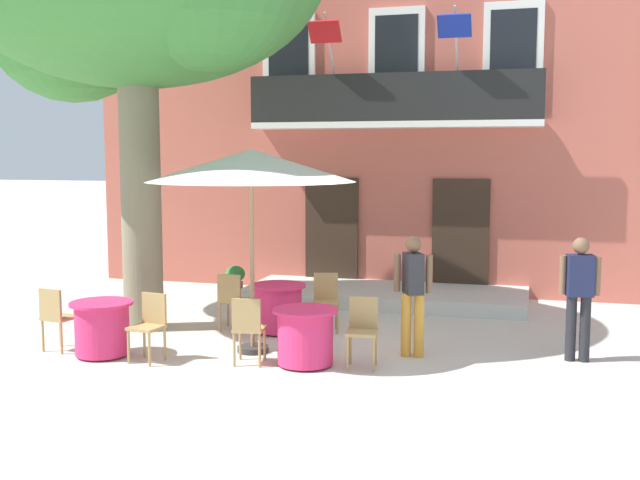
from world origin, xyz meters
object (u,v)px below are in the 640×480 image
cafe_chair_near_tree_1 (326,298)px  cafe_umbrella (251,166)px  cafe_table_near_tree (278,308)px  pedestrian_near_entrance (579,292)px  cafe_chair_middle_1 (248,326)px  cafe_chair_front_0 (150,322)px  cafe_table_middle (305,336)px  cafe_chair_near_tree_0 (232,297)px  cafe_table_front (102,328)px  cafe_chair_middle_0 (363,327)px  cafe_chair_front_1 (56,315)px  ground_planter_left (235,279)px  pedestrian_mid_plaza (413,289)px

cafe_chair_near_tree_1 → cafe_umbrella: size_ratio=0.31×
cafe_table_near_tree → pedestrian_near_entrance: pedestrian_near_entrance is taller
cafe_chair_middle_1 → cafe_chair_front_0: bearing=-173.4°
cafe_chair_middle_1 → cafe_chair_front_0: (-1.36, -0.16, 0.00)m
cafe_table_middle → cafe_umbrella: cafe_umbrella is taller
cafe_chair_near_tree_0 → cafe_chair_middle_1: 2.05m
cafe_table_near_tree → cafe_table_front: bearing=-133.3°
cafe_chair_near_tree_1 → pedestrian_near_entrance: size_ratio=0.54×
cafe_chair_near_tree_1 → cafe_chair_middle_1: 2.22m
cafe_chair_middle_0 → cafe_chair_front_1: 4.35m
cafe_chair_near_tree_1 → cafe_umbrella: 2.66m
cafe_table_front → ground_planter_left: (0.05, 4.75, -0.06)m
ground_planter_left → pedestrian_mid_plaza: 5.49m
cafe_chair_middle_0 → pedestrian_near_entrance: 2.96m
pedestrian_mid_plaza → pedestrian_near_entrance: bearing=9.8°
ground_planter_left → pedestrian_mid_plaza: size_ratio=0.35×
cafe_umbrella → ground_planter_left: 4.96m
cafe_chair_near_tree_0 → cafe_chair_near_tree_1: 1.49m
cafe_chair_near_tree_1 → pedestrian_mid_plaza: pedestrian_mid_plaza is taller
cafe_chair_near_tree_1 → cafe_table_front: size_ratio=1.05×
cafe_table_middle → pedestrian_near_entrance: bearing=19.1°
cafe_table_middle → cafe_chair_middle_0: bearing=12.5°
cafe_chair_middle_1 → pedestrian_near_entrance: 4.44m
cafe_table_near_tree → ground_planter_left: (-1.84, 2.75, -0.06)m
cafe_chair_front_1 → pedestrian_near_entrance: pedestrian_near_entrance is taller
cafe_chair_front_0 → cafe_chair_middle_0: bearing=10.1°
cafe_table_front → pedestrian_mid_plaza: size_ratio=0.52×
cafe_chair_front_1 → cafe_umbrella: 3.47m
cafe_table_front → ground_planter_left: size_ratio=1.47×
cafe_chair_near_tree_0 → pedestrian_mid_plaza: size_ratio=0.54×
cafe_chair_near_tree_0 → cafe_table_front: cafe_chair_near_tree_0 is taller
cafe_table_front → pedestrian_mid_plaza: 4.32m
cafe_table_near_tree → cafe_chair_front_1: bearing=-143.4°
ground_planter_left → cafe_table_front: bearing=-90.6°
cafe_umbrella → cafe_chair_front_0: bearing=-145.5°
cafe_table_near_tree → cafe_chair_front_0: (-1.13, -2.04, 0.14)m
cafe_chair_middle_0 → cafe_chair_middle_1: bearing=-166.6°
cafe_chair_near_tree_0 → cafe_chair_front_1: (-1.89, -1.88, 0.00)m
cafe_chair_middle_1 → cafe_umbrella: bearing=105.8°
cafe_chair_near_tree_1 → cafe_table_middle: cafe_chair_near_tree_1 is taller
cafe_chair_middle_0 → pedestrian_near_entrance: bearing=20.8°
cafe_table_front → ground_planter_left: bearing=89.4°
cafe_table_near_tree → cafe_chair_near_tree_0: bearing=-174.0°
cafe_chair_near_tree_1 → cafe_table_front: bearing=-138.4°
cafe_table_middle → cafe_chair_near_tree_1: bearing=97.5°
cafe_table_near_tree → cafe_chair_middle_1: cafe_chair_middle_1 is taller
cafe_chair_near_tree_1 → cafe_chair_front_1: size_ratio=1.00×
cafe_chair_near_tree_0 → pedestrian_near_entrance: bearing=-4.6°
cafe_chair_middle_1 → cafe_chair_front_1: (-2.86, -0.08, 0.00)m
cafe_chair_near_tree_0 → cafe_chair_front_0: same height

